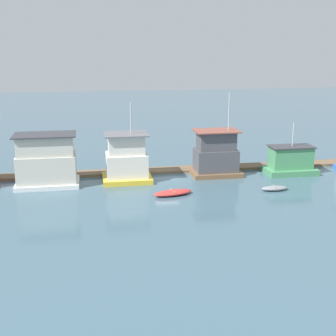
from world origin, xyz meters
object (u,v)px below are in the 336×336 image
(houseboat_white, at_px, (46,162))
(houseboat_green, at_px, (290,161))
(houseboat_brown, at_px, (216,155))
(dinghy_red, at_px, (173,193))
(dinghy_grey, at_px, (275,188))
(houseboat_yellow, at_px, (127,160))

(houseboat_white, height_order, houseboat_green, houseboat_green)
(houseboat_brown, distance_m, houseboat_green, 8.34)
(houseboat_white, bearing_deg, houseboat_brown, 3.70)
(houseboat_brown, relative_size, dinghy_red, 2.20)
(houseboat_green, xyz_separation_m, dinghy_grey, (-4.09, -5.68, -1.15))
(houseboat_yellow, distance_m, houseboat_brown, 9.78)
(houseboat_brown, bearing_deg, houseboat_white, -176.30)
(houseboat_white, relative_size, houseboat_green, 1.10)
(dinghy_grey, bearing_deg, houseboat_green, 54.23)
(houseboat_yellow, bearing_deg, houseboat_green, -0.66)
(houseboat_yellow, height_order, houseboat_green, houseboat_yellow)
(houseboat_white, relative_size, houseboat_yellow, 0.76)
(houseboat_brown, distance_m, dinghy_grey, 8.03)
(dinghy_grey, bearing_deg, houseboat_brown, 122.28)
(dinghy_red, xyz_separation_m, dinghy_grey, (10.06, -0.25, -0.01))
(houseboat_yellow, xyz_separation_m, dinghy_grey, (13.91, -5.88, -2.01))
(houseboat_green, bearing_deg, dinghy_grey, -125.77)
(dinghy_red, relative_size, dinghy_grey, 1.53)
(houseboat_brown, relative_size, dinghy_grey, 3.37)
(houseboat_green, bearing_deg, houseboat_brown, 173.74)
(houseboat_white, height_order, houseboat_yellow, houseboat_yellow)
(houseboat_yellow, distance_m, houseboat_green, 18.03)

